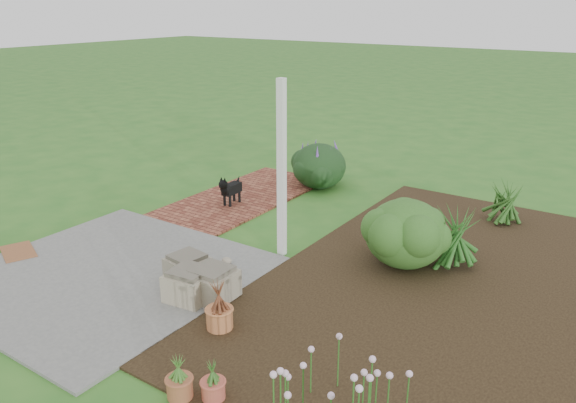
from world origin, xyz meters
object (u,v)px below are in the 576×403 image
Objects in this scene: stone_trough_near at (190,286)px; cream_ceramic_urn at (307,166)px; evergreen_shrub at (406,232)px; black_dog at (230,188)px.

cream_ceramic_urn reaches higher than stone_trough_near.
stone_trough_near is 0.45× the size of evergreen_shrub.
black_dog is at bearing 121.43° from stone_trough_near.
evergreen_shrub is at bearing 53.74° from stone_trough_near.
stone_trough_near is at bearing -73.01° from cream_ceramic_urn.
cream_ceramic_urn is at bearing 140.43° from evergreen_shrub.
black_dog is at bearing 172.20° from evergreen_shrub.
stone_trough_near is at bearing -126.26° from evergreen_shrub.
evergreen_shrub is (1.74, 2.37, 0.29)m from stone_trough_near.
black_dog is (-1.74, 2.85, 0.13)m from stone_trough_near.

